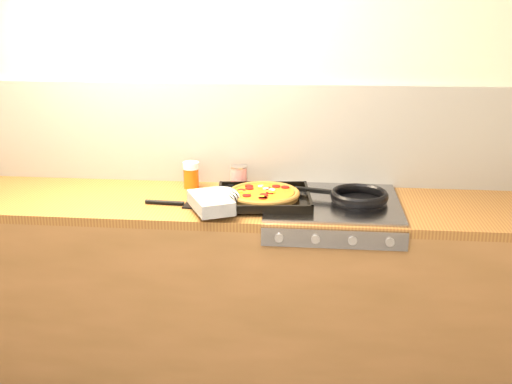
# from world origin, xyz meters

# --- Properties ---
(room_shell) EXTENTS (3.20, 3.20, 3.20)m
(room_shell) POSITION_xyz_m (0.00, 1.39, 1.15)
(room_shell) COLOR white
(room_shell) RESTS_ON ground
(counter_run) EXTENTS (3.20, 0.62, 0.90)m
(counter_run) POSITION_xyz_m (0.00, 1.10, 0.45)
(counter_run) COLOR #8D5D36
(counter_run) RESTS_ON ground
(stovetop) EXTENTS (0.60, 0.56, 0.02)m
(stovetop) POSITION_xyz_m (0.45, 1.10, 0.91)
(stovetop) COLOR gray
(stovetop) RESTS_ON counter_run
(pizza_on_tray) EXTENTS (0.56, 0.53, 0.07)m
(pizza_on_tray) POSITION_xyz_m (0.07, 1.03, 0.94)
(pizza_on_tray) COLOR black
(pizza_on_tray) RESTS_ON stovetop
(frying_pan) EXTENTS (0.45, 0.32, 0.04)m
(frying_pan) POSITION_xyz_m (0.56, 1.09, 0.94)
(frying_pan) COLOR black
(frying_pan) RESTS_ON stovetop
(tomato_can) EXTENTS (0.10, 0.10, 0.12)m
(tomato_can) POSITION_xyz_m (-0.00, 1.28, 0.96)
(tomato_can) COLOR maroon
(tomato_can) RESTS_ON counter_run
(juice_glass) EXTENTS (0.09, 0.09, 0.13)m
(juice_glass) POSITION_xyz_m (-0.24, 1.27, 0.97)
(juice_glass) COLOR #E04F0D
(juice_glass) RESTS_ON counter_run
(wooden_spoon) EXTENTS (0.30, 0.06, 0.02)m
(wooden_spoon) POSITION_xyz_m (0.18, 1.33, 0.91)
(wooden_spoon) COLOR tan
(wooden_spoon) RESTS_ON counter_run
(black_spatula) EXTENTS (0.28, 0.09, 0.02)m
(black_spatula) POSITION_xyz_m (-0.25, 1.00, 0.91)
(black_spatula) COLOR black
(black_spatula) RESTS_ON counter_run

